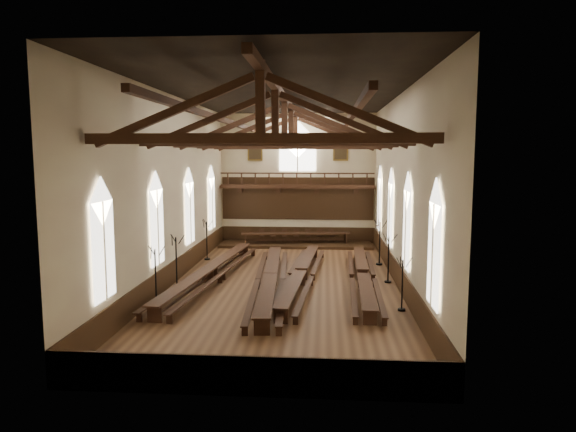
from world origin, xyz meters
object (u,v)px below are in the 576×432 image
at_px(candelabrum_left_mid, 177,271).
at_px(candelabrum_right_far, 379,251).
at_px(refectory_row_b, 270,277).
at_px(candelabrum_right_mid, 388,268).
at_px(refectory_row_d, 363,274).
at_px(dais, 296,244).
at_px(refectory_row_a, 211,271).
at_px(refectory_row_c, 301,273).
at_px(candelabrum_left_far, 207,248).
at_px(high_table, 296,234).
at_px(candelabrum_left_near, 156,287).
at_px(candelabrum_right_near, 402,294).

xyz_separation_m(candelabrum_left_mid, candelabrum_right_far, (11.10, 6.15, 0.03)).
bearing_deg(candelabrum_left_mid, refectory_row_b, 2.06).
relative_size(candelabrum_right_mid, candelabrum_right_far, 0.92).
bearing_deg(candelabrum_left_mid, refectory_row_d, 7.73).
height_order(refectory_row_d, candelabrum_right_far, candelabrum_right_far).
bearing_deg(refectory_row_b, dais, 87.00).
height_order(refectory_row_a, refectory_row_d, refectory_row_a).
height_order(refectory_row_c, dais, refectory_row_c).
relative_size(candelabrum_left_far, candelabrum_right_far, 0.93).
distance_m(refectory_row_b, refectory_row_c, 1.97).
bearing_deg(candelabrum_right_far, candelabrum_right_mid, -90.00).
distance_m(refectory_row_c, candelabrum_left_mid, 6.58).
height_order(refectory_row_a, high_table, high_table).
distance_m(refectory_row_b, candelabrum_right_mid, 6.42).
distance_m(refectory_row_d, candelabrum_left_near, 10.78).
bearing_deg(refectory_row_c, candelabrum_right_mid, 3.94).
bearing_deg(dais, candelabrum_left_mid, -113.68).
bearing_deg(candelabrum_right_far, candelabrum_right_near, -90.00).
bearing_deg(refectory_row_a, refectory_row_b, -19.41).
xyz_separation_m(refectory_row_a, refectory_row_c, (4.95, 0.01, -0.04)).
xyz_separation_m(high_table, candelabrum_left_mid, (-5.52, -12.57, -0.01)).
bearing_deg(candelabrum_right_near, candelabrum_right_far, 90.00).
height_order(refectory_row_b, refectory_row_c, refectory_row_b).
relative_size(candelabrum_left_mid, candelabrum_right_near, 1.15).
height_order(candelabrum_left_near, candelabrum_right_mid, candelabrum_left_near).
relative_size(dais, candelabrum_right_near, 4.70).
relative_size(refectory_row_d, candelabrum_right_far, 4.87).
bearing_deg(candelabrum_left_near, refectory_row_a, 72.37).
distance_m(refectory_row_c, refectory_row_d, 3.32).
height_order(refectory_row_b, candelabrum_right_near, candelabrum_right_near).
bearing_deg(refectory_row_a, candelabrum_left_mid, -137.23).
relative_size(high_table, candelabrum_left_far, 3.09).
bearing_deg(candelabrum_left_far, refectory_row_d, -29.94).
relative_size(refectory_row_c, candelabrum_right_near, 5.94).
xyz_separation_m(refectory_row_a, refectory_row_b, (3.39, -1.19, -0.01)).
xyz_separation_m(high_table, candelabrum_right_mid, (5.58, -10.87, -0.05)).
relative_size(dais, candelabrum_left_mid, 4.10).
height_order(refectory_row_d, dais, refectory_row_d).
bearing_deg(dais, refectory_row_d, -69.41).
bearing_deg(candelabrum_right_far, candelabrum_left_mid, -151.00).
bearing_deg(dais, candelabrum_right_far, -48.99).
xyz_separation_m(refectory_row_b, candelabrum_right_mid, (6.23, 1.53, 0.23)).
bearing_deg(refectory_row_c, refectory_row_d, -0.95).
bearing_deg(candelabrum_left_near, dais, 70.82).
bearing_deg(candelabrum_right_mid, candelabrum_right_far, 90.00).
xyz_separation_m(refectory_row_c, candelabrum_left_near, (-6.43, -4.66, 0.30)).
xyz_separation_m(refectory_row_a, candelabrum_right_mid, (9.62, 0.33, 0.23)).
bearing_deg(refectory_row_d, candelabrum_right_far, 74.29).
bearing_deg(refectory_row_b, candelabrum_right_mid, 13.75).
bearing_deg(refectory_row_b, candelabrum_left_mid, -177.94).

